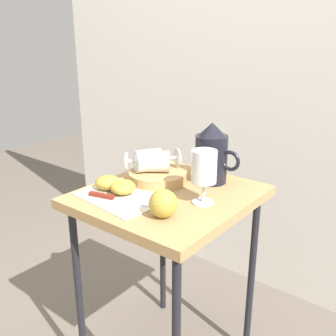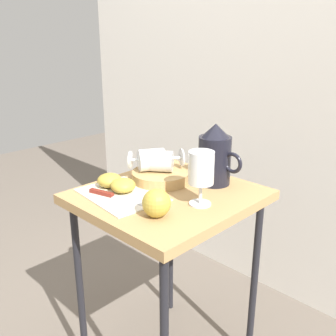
% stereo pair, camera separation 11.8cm
% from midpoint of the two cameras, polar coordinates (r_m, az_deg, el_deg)
% --- Properties ---
extents(curtain_drape, '(2.40, 0.03, 1.81)m').
position_cam_midpoint_polar(curtain_drape, '(1.68, 12.32, 11.01)').
color(curtain_drape, silver).
rests_on(curtain_drape, ground_plane).
extents(table, '(0.48, 0.52, 0.66)m').
position_cam_midpoint_polar(table, '(1.23, -2.75, -6.63)').
color(table, '#AD8451').
rests_on(table, ground_plane).
extents(linen_napkin, '(0.28, 0.22, 0.00)m').
position_cam_midpoint_polar(linen_napkin, '(1.18, -9.59, -4.23)').
color(linen_napkin, beige).
rests_on(linen_napkin, table).
extents(basket_tray, '(0.19, 0.19, 0.03)m').
position_cam_midpoint_polar(basket_tray, '(1.29, -4.13, -1.33)').
color(basket_tray, tan).
rests_on(basket_tray, table).
extents(pitcher, '(0.16, 0.11, 0.20)m').
position_cam_midpoint_polar(pitcher, '(1.27, 3.77, 1.41)').
color(pitcher, black).
rests_on(pitcher, table).
extents(wine_glass_upright, '(0.07, 0.07, 0.16)m').
position_cam_midpoint_polar(wine_glass_upright, '(1.10, 2.37, -0.23)').
color(wine_glass_upright, silver).
rests_on(wine_glass_upright, table).
extents(wine_glass_tipped_near, '(0.13, 0.16, 0.07)m').
position_cam_midpoint_polar(wine_glass_tipped_near, '(1.28, -5.38, 1.09)').
color(wine_glass_tipped_near, silver).
rests_on(wine_glass_tipped_near, basket_tray).
extents(wine_glass_tipped_far, '(0.15, 0.14, 0.07)m').
position_cam_midpoint_polar(wine_glass_tipped_far, '(1.27, -4.45, 0.92)').
color(wine_glass_tipped_far, silver).
rests_on(wine_glass_tipped_far, basket_tray).
extents(apple_half_left, '(0.08, 0.08, 0.04)m').
position_cam_midpoint_polar(apple_half_left, '(1.24, -11.56, -2.15)').
color(apple_half_left, '#B29938').
rests_on(apple_half_left, linen_napkin).
extents(apple_half_right, '(0.08, 0.08, 0.04)m').
position_cam_midpoint_polar(apple_half_right, '(1.19, -9.48, -2.84)').
color(apple_half_right, '#B29938').
rests_on(apple_half_right, linen_napkin).
extents(apple_whole, '(0.08, 0.08, 0.08)m').
position_cam_midpoint_polar(apple_whole, '(1.03, -3.98, -5.28)').
color(apple_whole, '#B29938').
rests_on(apple_whole, table).
extents(knife, '(0.21, 0.07, 0.01)m').
position_cam_midpoint_polar(knife, '(1.17, -11.28, -4.34)').
color(knife, silver).
rests_on(knife, linen_napkin).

